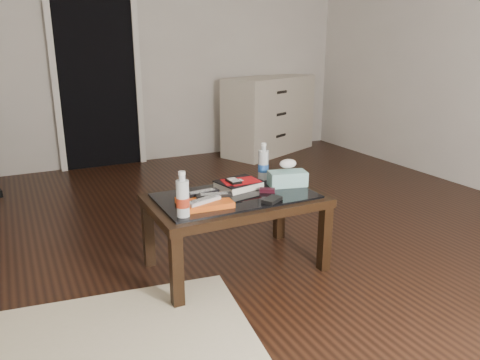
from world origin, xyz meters
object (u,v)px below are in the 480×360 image
object	(u,v)px
coffee_table	(236,205)
water_bottle_right	(263,161)
dresser	(269,115)
water_bottle_left	(183,194)
tissue_box	(287,179)
textbook	(239,184)

from	to	relation	value
coffee_table	water_bottle_right	distance (m)	0.41
dresser	water_bottle_left	xyz separation A→B (m)	(-2.06, -2.71, 0.13)
water_bottle_right	tissue_box	size ratio (longest dim) A/B	1.03
textbook	tissue_box	size ratio (longest dim) A/B	1.09
textbook	water_bottle_left	size ratio (longest dim) A/B	1.05
water_bottle_left	water_bottle_right	distance (m)	0.79
textbook	water_bottle_right	size ratio (longest dim) A/B	1.05
coffee_table	water_bottle_left	xyz separation A→B (m)	(-0.39, -0.18, 0.18)
coffee_table	water_bottle_right	world-z (taller)	water_bottle_right
water_bottle_left	tissue_box	xyz separation A→B (m)	(0.75, 0.20, -0.07)
dresser	tissue_box	xyz separation A→B (m)	(-1.31, -2.50, 0.06)
water_bottle_left	tissue_box	bearing A→B (deg)	15.21
water_bottle_right	tissue_box	world-z (taller)	water_bottle_right
dresser	water_bottle_left	bearing A→B (deg)	-150.98
dresser	textbook	world-z (taller)	dresser
water_bottle_left	tissue_box	size ratio (longest dim) A/B	1.03
water_bottle_left	water_bottle_right	size ratio (longest dim) A/B	1.00
water_bottle_left	coffee_table	bearing A→B (deg)	25.53
coffee_table	tissue_box	xyz separation A→B (m)	(0.37, 0.02, 0.11)
dresser	water_bottle_right	distance (m)	2.70
water_bottle_right	tissue_box	bearing A→B (deg)	-70.33
coffee_table	tissue_box	distance (m)	0.38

